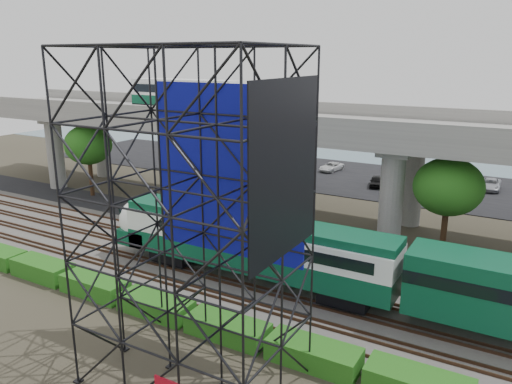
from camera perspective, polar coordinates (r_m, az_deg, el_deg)
The scene contains 13 objects.
ground at distance 34.22m, azimuth -7.83°, elevation -10.17°, with size 140.00×140.00×0.00m, color #474233.
ballast_bed at distance 35.62m, azimuth -5.86°, elevation -8.86°, with size 90.00×12.00×0.20m, color slate.
service_road at distance 42.30m, azimuth 0.86°, elevation -4.89°, with size 90.00×5.00×0.08m, color black.
parking_lot at distance 63.05m, azimuth 11.29°, elevation 1.60°, with size 90.00×18.00×0.08m, color black.
harbor_water at distance 83.80m, azimuth 16.19°, elevation 4.62°, with size 140.00×40.00×0.03m, color #486977.
rail_tracks at distance 35.55m, azimuth -5.87°, elevation -8.60°, with size 90.00×9.52×0.16m.
commuter_train at distance 31.64m, azimuth 2.94°, elevation -6.51°, with size 29.30×3.06×4.30m.
overpass at distance 45.44m, azimuth 3.32°, elevation 7.14°, with size 80.00×12.00×12.40m.
scaffold_tower at distance 21.79m, azimuth -7.51°, elevation -3.98°, with size 9.36×6.36×15.00m.
hedge_strip at distance 30.45m, azimuth -11.37°, elevation -12.54°, with size 34.60×1.80×1.20m.
trees at distance 47.81m, azimuth -0.71°, elevation 4.36°, with size 40.94×16.94×7.69m.
suv at distance 45.58m, azimuth -4.82°, elevation -2.37°, with size 2.54×5.51×1.53m, color black.
parked_cars at distance 62.39m, azimuth 11.69°, elevation 2.04°, with size 33.38×9.31×1.30m.
Camera 1 is at (19.22, -24.25, 14.60)m, focal length 35.00 mm.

